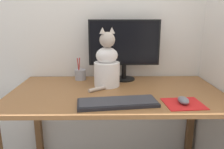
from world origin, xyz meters
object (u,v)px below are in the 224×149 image
(computer_mouse_right, at_px, (183,100))
(cat, at_px, (107,65))
(monitor, at_px, (124,46))
(pen_cup, at_px, (80,74))
(keyboard, at_px, (118,102))

(computer_mouse_right, xyz_separation_m, cat, (-0.43, 0.35, 0.13))
(monitor, height_order, cat, monitor)
(pen_cup, bearing_deg, cat, -37.71)
(computer_mouse_right, relative_size, pen_cup, 0.56)
(cat, distance_m, pen_cup, 0.29)
(computer_mouse_right, relative_size, cat, 0.23)
(monitor, bearing_deg, cat, -129.33)
(monitor, height_order, computer_mouse_right, monitor)
(computer_mouse_right, bearing_deg, keyboard, -179.73)
(keyboard, bearing_deg, pen_cup, 111.17)
(keyboard, bearing_deg, computer_mouse_right, -6.89)
(monitor, bearing_deg, keyboard, -97.21)
(monitor, xyz_separation_m, computer_mouse_right, (0.30, -0.51, -0.24))
(keyboard, relative_size, computer_mouse_right, 4.82)
(computer_mouse_right, height_order, cat, cat)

